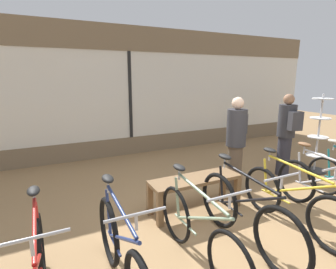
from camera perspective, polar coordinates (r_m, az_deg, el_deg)
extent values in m
plane|color=#99754C|center=(3.69, 13.95, -20.55)|extent=(24.00, 24.00, 0.00)
cube|color=#7A664C|center=(6.96, -7.97, -2.34)|extent=(12.00, 0.08, 0.45)
cube|color=silver|center=(6.75, -8.30, 8.40)|extent=(12.00, 0.04, 2.15)
cube|color=#7A664C|center=(6.79, -8.69, 20.05)|extent=(12.00, 0.08, 0.60)
cube|color=black|center=(6.72, -8.23, 8.39)|extent=(0.08, 0.02, 2.15)
torus|color=black|center=(3.10, -26.00, -21.10)|extent=(0.05, 0.68, 0.68)
cylinder|color=red|center=(2.51, -26.42, -23.13)|extent=(0.03, 0.94, 0.51)
cylinder|color=red|center=(2.94, -26.46, -17.58)|extent=(0.03, 0.11, 0.49)
cylinder|color=red|center=(2.39, -27.09, -17.30)|extent=(0.03, 0.87, 0.10)
cylinder|color=red|center=(2.91, -25.95, -23.50)|extent=(0.03, 0.45, 0.03)
cylinder|color=#B2B2B7|center=(2.77, -27.09, -12.37)|extent=(0.02, 0.02, 0.14)
ellipsoid|color=black|center=(2.74, -27.25, -10.84)|extent=(0.11, 0.22, 0.06)
cylinder|color=#B2B2B7|center=(1.97, -27.49, -20.91)|extent=(0.02, 0.02, 0.12)
cylinder|color=#ADADB2|center=(1.94, -27.67, -19.41)|extent=(0.46, 0.02, 0.02)
torus|color=black|center=(3.07, -12.76, -19.82)|extent=(0.05, 0.73, 0.73)
cylinder|color=navy|center=(2.50, -9.93, -21.37)|extent=(0.03, 0.93, 0.51)
cylinder|color=navy|center=(2.91, -12.80, -16.21)|extent=(0.03, 0.11, 0.49)
cylinder|color=navy|center=(2.38, -10.39, -15.47)|extent=(0.03, 0.86, 0.10)
cylinder|color=navy|center=(2.88, -11.63, -22.06)|extent=(0.03, 0.45, 0.03)
cylinder|color=#B2B2B7|center=(2.74, -12.92, -10.89)|extent=(0.02, 0.02, 0.14)
ellipsoid|color=black|center=(2.71, -13.00, -9.33)|extent=(0.11, 0.22, 0.06)
cylinder|color=#B2B2B7|center=(1.98, -6.92, -18.44)|extent=(0.02, 0.02, 0.12)
cylinder|color=#ADADB2|center=(1.95, -6.96, -16.93)|extent=(0.46, 0.02, 0.02)
torus|color=black|center=(3.35, 1.66, -16.98)|extent=(0.04, 0.69, 0.69)
torus|color=black|center=(2.63, 13.46, -26.57)|extent=(0.04, 0.69, 0.69)
cylinder|color=gray|center=(2.81, 7.25, -17.62)|extent=(0.03, 0.97, 0.51)
cylinder|color=gray|center=(3.20, 2.03, -13.55)|extent=(0.03, 0.11, 0.49)
cylinder|color=gray|center=(2.71, 7.05, -12.29)|extent=(0.03, 0.90, 0.10)
cylinder|color=gray|center=(3.17, 3.74, -18.82)|extent=(0.03, 0.47, 0.03)
cylinder|color=#B2B2B7|center=(3.05, 2.43, -8.60)|extent=(0.02, 0.02, 0.14)
ellipsoid|color=black|center=(3.02, 2.44, -7.18)|extent=(0.11, 0.22, 0.06)
cylinder|color=#B2B2B7|center=(2.34, 13.28, -14.09)|extent=(0.02, 0.02, 0.12)
cylinder|color=#ADADB2|center=(2.32, 13.35, -12.76)|extent=(0.46, 0.02, 0.02)
torus|color=black|center=(3.69, 11.01, -13.81)|extent=(0.06, 0.74, 0.74)
torus|color=black|center=(3.05, 23.33, -20.66)|extent=(0.06, 0.74, 0.74)
cylinder|color=black|center=(3.21, 17.24, -13.54)|extent=(0.03, 0.95, 0.51)
cylinder|color=black|center=(3.56, 11.56, -10.58)|extent=(0.03, 0.11, 0.49)
cylinder|color=black|center=(3.12, 17.18, -8.79)|extent=(0.03, 0.88, 0.10)
cylinder|color=black|center=(3.53, 13.32, -15.19)|extent=(0.03, 0.46, 0.03)
cylinder|color=#B2B2B7|center=(3.42, 12.20, -6.01)|extent=(0.02, 0.02, 0.14)
ellipsoid|color=black|center=(3.40, 12.26, -4.73)|extent=(0.11, 0.22, 0.06)
cylinder|color=#B2B2B7|center=(2.81, 23.48, -9.61)|extent=(0.02, 0.02, 0.12)
cylinder|color=#ADADB2|center=(2.79, 23.58, -8.46)|extent=(0.46, 0.02, 0.02)
torus|color=black|center=(4.22, 19.80, -11.23)|extent=(0.06, 0.69, 0.69)
torus|color=black|center=(3.64, 32.34, -16.38)|extent=(0.06, 0.69, 0.69)
cylinder|color=gold|center=(3.79, 26.37, -10.61)|extent=(0.03, 1.00, 0.51)
cylinder|color=gold|center=(4.10, 20.45, -8.33)|extent=(0.03, 0.11, 0.49)
cylinder|color=gold|center=(3.71, 26.41, -6.55)|extent=(0.03, 0.93, 0.10)
cylinder|color=gold|center=(4.07, 22.28, -12.31)|extent=(0.03, 0.48, 0.03)
cylinder|color=#B2B2B7|center=(3.98, 21.20, -4.31)|extent=(0.02, 0.02, 0.14)
ellipsoid|color=black|center=(3.96, 21.29, -3.20)|extent=(0.11, 0.22, 0.06)
cylinder|color=#B2B2B7|center=(3.44, 32.68, -7.01)|extent=(0.02, 0.02, 0.12)
cylinder|color=#ADADB2|center=(3.42, 32.79, -6.06)|extent=(0.46, 0.02, 0.02)
torus|color=black|center=(4.74, 26.06, -9.10)|extent=(0.06, 0.70, 0.70)
cylinder|color=#BCBCC1|center=(4.37, 32.06, -8.17)|extent=(0.03, 0.96, 0.51)
cylinder|color=#BCBCC1|center=(4.64, 26.73, -6.47)|extent=(0.03, 0.11, 0.49)
cylinder|color=#BCBCC1|center=(4.31, 32.14, -4.62)|extent=(0.03, 0.88, 0.10)
cylinder|color=#BCBCC1|center=(4.61, 28.32, -9.91)|extent=(0.03, 0.46, 0.03)
cylinder|color=#B2B2B7|center=(4.53, 27.51, -2.88)|extent=(0.02, 0.02, 0.14)
ellipsoid|color=brown|center=(4.51, 27.61, -1.90)|extent=(0.11, 0.22, 0.06)
torus|color=black|center=(5.27, 30.96, -7.74)|extent=(0.04, 0.66, 0.66)
cylinder|color=#1E7A7F|center=(5.18, 31.62, -5.35)|extent=(0.03, 0.11, 0.49)
cylinder|color=#B2B2B7|center=(5.08, 32.40, -2.12)|extent=(0.02, 0.02, 0.14)
ellipsoid|color=#B2A893|center=(5.06, 32.50, -1.24)|extent=(0.11, 0.22, 0.06)
cylinder|color=#333333|center=(6.52, 29.16, -6.80)|extent=(0.48, 0.48, 0.03)
cylinder|color=silver|center=(6.32, 29.93, 0.20)|extent=(0.04, 0.04, 1.65)
cylinder|color=white|center=(6.43, 29.47, -3.95)|extent=(0.40, 0.40, 0.02)
cylinder|color=white|center=(6.34, 29.86, -0.46)|extent=(0.40, 0.40, 0.02)
cylinder|color=white|center=(6.27, 30.25, 3.10)|extent=(0.40, 0.40, 0.02)
cylinder|color=white|center=(6.23, 30.65, 6.73)|extent=(0.40, 0.40, 0.02)
cube|color=brown|center=(3.97, 5.94, -9.69)|extent=(1.40, 0.44, 0.05)
cube|color=brown|center=(3.65, -1.77, -16.19)|extent=(0.08, 0.08, 0.47)
cube|color=brown|center=(4.31, 14.81, -11.97)|extent=(0.08, 0.08, 0.47)
cube|color=brown|center=(3.95, -3.99, -13.91)|extent=(0.08, 0.08, 0.47)
cube|color=brown|center=(4.56, 11.82, -10.41)|extent=(0.08, 0.08, 0.47)
cylinder|color=brown|center=(4.85, 14.23, -6.97)|extent=(0.36, 0.36, 0.81)
cylinder|color=#333338|center=(4.67, 14.70, 1.44)|extent=(0.47, 0.47, 0.64)
sphere|color=beige|center=(4.61, 14.99, 6.62)|extent=(0.21, 0.21, 0.21)
cube|color=#38383D|center=(4.89, 15.44, 2.27)|extent=(0.25, 0.28, 0.36)
cylinder|color=#2D2D38|center=(5.87, 23.83, -4.25)|extent=(0.31, 0.31, 0.81)
cylinder|color=#333338|center=(5.72, 24.46, 2.74)|extent=(0.41, 0.41, 0.64)
sphere|color=#9E7051|center=(5.67, 24.85, 6.98)|extent=(0.21, 0.21, 0.21)
cube|color=#38383D|center=(5.53, 26.00, 2.64)|extent=(0.26, 0.19, 0.36)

